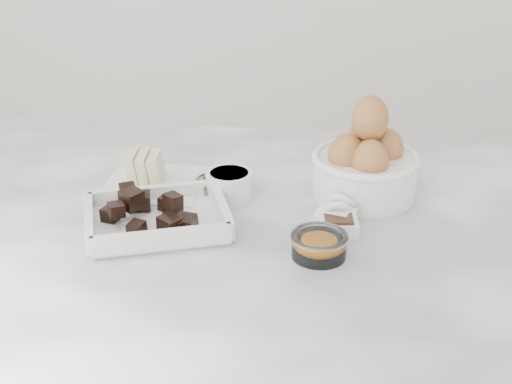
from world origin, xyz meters
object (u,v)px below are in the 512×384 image
(vanilla_spoon, at_px, (338,222))
(honey_bowl, at_px, (215,187))
(butter_plate, at_px, (153,179))
(egg_bowl, at_px, (365,164))
(salt_spoon, at_px, (337,214))
(zest_bowl, at_px, (319,244))
(chocolate_dish, at_px, (157,214))
(sugar_ramekin, at_px, (229,184))

(vanilla_spoon, bearing_deg, honey_bowl, 157.05)
(butter_plate, xyz_separation_m, vanilla_spoon, (0.31, -0.09, -0.01))
(butter_plate, distance_m, egg_bowl, 0.34)
(honey_bowl, relative_size, vanilla_spoon, 0.87)
(vanilla_spoon, bearing_deg, salt_spoon, 97.21)
(egg_bowl, height_order, zest_bowl, egg_bowl)
(honey_bowl, height_order, zest_bowl, zest_bowl)
(butter_plate, height_order, egg_bowl, egg_bowl)
(chocolate_dish, height_order, salt_spoon, chocolate_dish)
(butter_plate, distance_m, sugar_ramekin, 0.13)
(butter_plate, bearing_deg, sugar_ramekin, -3.96)
(zest_bowl, bearing_deg, salt_spoon, 79.79)
(honey_bowl, height_order, salt_spoon, salt_spoon)
(salt_spoon, bearing_deg, egg_bowl, 70.21)
(sugar_ramekin, distance_m, egg_bowl, 0.22)
(sugar_ramekin, xyz_separation_m, egg_bowl, (0.21, 0.05, 0.03))
(egg_bowl, distance_m, salt_spoon, 0.12)
(butter_plate, height_order, salt_spoon, butter_plate)
(sugar_ramekin, relative_size, honey_bowl, 1.16)
(sugar_ramekin, xyz_separation_m, salt_spoon, (0.17, -0.05, -0.01))
(egg_bowl, bearing_deg, sugar_ramekin, -166.85)
(chocolate_dish, xyz_separation_m, butter_plate, (-0.04, 0.12, -0.00))
(zest_bowl, bearing_deg, vanilla_spoon, 74.58)
(zest_bowl, bearing_deg, egg_bowl, 74.85)
(butter_plate, height_order, zest_bowl, butter_plate)
(chocolate_dish, bearing_deg, sugar_ramekin, 52.74)
(butter_plate, distance_m, salt_spoon, 0.31)
(zest_bowl, bearing_deg, butter_plate, 149.76)
(zest_bowl, xyz_separation_m, salt_spoon, (0.02, 0.10, -0.00))
(vanilla_spoon, relative_size, salt_spoon, 0.96)
(honey_bowl, distance_m, vanilla_spoon, 0.22)
(butter_plate, relative_size, vanilla_spoon, 2.16)
(chocolate_dish, distance_m, egg_bowl, 0.34)
(chocolate_dish, xyz_separation_m, vanilla_spoon, (0.26, 0.03, -0.01))
(butter_plate, bearing_deg, vanilla_spoon, -16.04)
(sugar_ramekin, distance_m, salt_spoon, 0.18)
(egg_bowl, relative_size, zest_bowl, 2.17)
(sugar_ramekin, bearing_deg, butter_plate, 176.04)
(sugar_ramekin, bearing_deg, vanilla_spoon, -24.05)
(butter_plate, relative_size, honey_bowl, 2.48)
(butter_plate, bearing_deg, chocolate_dish, -70.96)
(butter_plate, height_order, vanilla_spoon, butter_plate)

